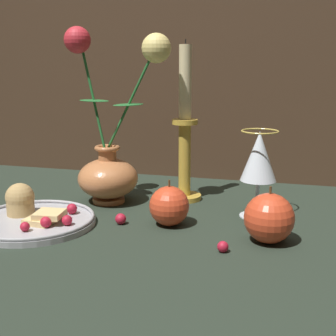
{
  "coord_description": "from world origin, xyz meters",
  "views": [
    {
      "loc": [
        0.25,
        -0.79,
        0.28
      ],
      "look_at": [
        0.04,
        -0.01,
        0.1
      ],
      "focal_mm": 50.0,
      "sensor_mm": 36.0,
      "label": 1
    }
  ],
  "objects_px": {
    "apple_beside_vase": "(169,206)",
    "wine_glass": "(259,160)",
    "vase": "(110,153)",
    "plate_with_pastries": "(32,216)",
    "apple_near_glass": "(269,218)",
    "candlestick": "(185,136)"
  },
  "relations": [
    {
      "from": "apple_beside_vase",
      "to": "wine_glass",
      "type": "bearing_deg",
      "value": 31.67
    },
    {
      "from": "vase",
      "to": "wine_glass",
      "type": "distance_m",
      "value": 0.3
    },
    {
      "from": "plate_with_pastries",
      "to": "apple_beside_vase",
      "type": "height_order",
      "value": "apple_beside_vase"
    },
    {
      "from": "apple_beside_vase",
      "to": "apple_near_glass",
      "type": "height_order",
      "value": "apple_near_glass"
    },
    {
      "from": "vase",
      "to": "apple_near_glass",
      "type": "height_order",
      "value": "vase"
    },
    {
      "from": "vase",
      "to": "candlestick",
      "type": "height_order",
      "value": "vase"
    },
    {
      "from": "vase",
      "to": "wine_glass",
      "type": "bearing_deg",
      "value": -2.6
    },
    {
      "from": "wine_glass",
      "to": "apple_beside_vase",
      "type": "xyz_separation_m",
      "value": [
        -0.15,
        -0.09,
        -0.07
      ]
    },
    {
      "from": "apple_near_glass",
      "to": "vase",
      "type": "bearing_deg",
      "value": 156.87
    },
    {
      "from": "plate_with_pastries",
      "to": "candlestick",
      "type": "distance_m",
      "value": 0.34
    },
    {
      "from": "candlestick",
      "to": "apple_beside_vase",
      "type": "bearing_deg",
      "value": -85.82
    },
    {
      "from": "vase",
      "to": "apple_beside_vase",
      "type": "distance_m",
      "value": 0.2
    },
    {
      "from": "vase",
      "to": "apple_near_glass",
      "type": "distance_m",
      "value": 0.36
    },
    {
      "from": "plate_with_pastries",
      "to": "candlestick",
      "type": "bearing_deg",
      "value": 45.04
    },
    {
      "from": "wine_glass",
      "to": "candlestick",
      "type": "xyz_separation_m",
      "value": [
        -0.16,
        0.08,
        0.03
      ]
    },
    {
      "from": "vase",
      "to": "apple_near_glass",
      "type": "xyz_separation_m",
      "value": [
        0.33,
        -0.14,
        -0.06
      ]
    },
    {
      "from": "vase",
      "to": "candlestick",
      "type": "xyz_separation_m",
      "value": [
        0.14,
        0.06,
        0.03
      ]
    },
    {
      "from": "vase",
      "to": "apple_beside_vase",
      "type": "height_order",
      "value": "vase"
    },
    {
      "from": "vase",
      "to": "apple_beside_vase",
      "type": "relative_size",
      "value": 4.24
    },
    {
      "from": "wine_glass",
      "to": "candlestick",
      "type": "height_order",
      "value": "candlestick"
    },
    {
      "from": "plate_with_pastries",
      "to": "apple_near_glass",
      "type": "distance_m",
      "value": 0.42
    },
    {
      "from": "apple_beside_vase",
      "to": "apple_near_glass",
      "type": "distance_m",
      "value": 0.18
    }
  ]
}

